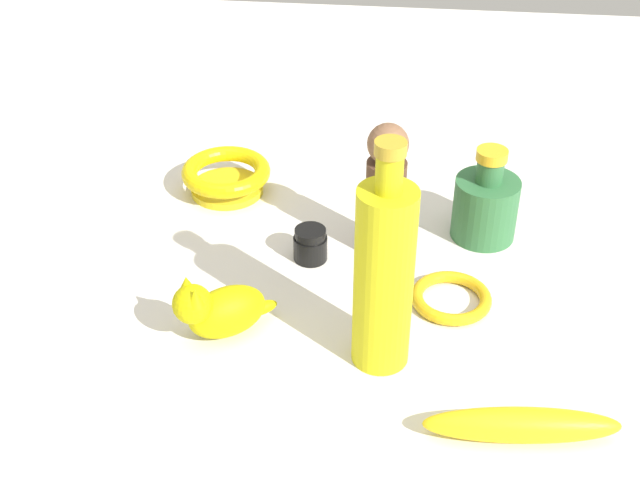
{
  "coord_description": "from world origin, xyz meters",
  "views": [
    {
      "loc": [
        0.81,
        0.09,
        0.66
      ],
      "look_at": [
        0.0,
        0.0,
        0.09
      ],
      "focal_mm": 48.68,
      "sensor_mm": 36.0,
      "label": 1
    }
  ],
  "objects_px": {
    "bangle": "(451,298)",
    "nail_polish_jar": "(310,244)",
    "bottle_short": "(486,205)",
    "bowl": "(226,176)",
    "banana": "(522,425)",
    "cat_figurine": "(219,309)",
    "person_figure_adult": "(386,190)",
    "bottle_tall": "(384,275)"
  },
  "relations": [
    {
      "from": "person_figure_adult",
      "to": "bangle",
      "type": "bearing_deg",
      "value": 41.12
    },
    {
      "from": "bowl",
      "to": "bottle_tall",
      "type": "height_order",
      "value": "bottle_tall"
    },
    {
      "from": "bottle_tall",
      "to": "bangle",
      "type": "distance_m",
      "value": 0.17
    },
    {
      "from": "bowl",
      "to": "bangle",
      "type": "height_order",
      "value": "bowl"
    },
    {
      "from": "bottle_short",
      "to": "bowl",
      "type": "relative_size",
      "value": 1.02
    },
    {
      "from": "banana",
      "to": "bowl",
      "type": "distance_m",
      "value": 0.57
    },
    {
      "from": "bowl",
      "to": "person_figure_adult",
      "type": "relative_size",
      "value": 0.69
    },
    {
      "from": "person_figure_adult",
      "to": "bottle_tall",
      "type": "bearing_deg",
      "value": 1.92
    },
    {
      "from": "nail_polish_jar",
      "to": "bottle_tall",
      "type": "distance_m",
      "value": 0.22
    },
    {
      "from": "cat_figurine",
      "to": "person_figure_adult",
      "type": "distance_m",
      "value": 0.26
    },
    {
      "from": "cat_figurine",
      "to": "bowl",
      "type": "bearing_deg",
      "value": -170.07
    },
    {
      "from": "bottle_short",
      "to": "person_figure_adult",
      "type": "bearing_deg",
      "value": -69.5
    },
    {
      "from": "banana",
      "to": "cat_figurine",
      "type": "distance_m",
      "value": 0.35
    },
    {
      "from": "cat_figurine",
      "to": "bowl",
      "type": "xyz_separation_m",
      "value": [
        -0.31,
        -0.05,
        -0.01
      ]
    },
    {
      "from": "bangle",
      "to": "nail_polish_jar",
      "type": "bearing_deg",
      "value": -111.75
    },
    {
      "from": "person_figure_adult",
      "to": "bangle",
      "type": "xyz_separation_m",
      "value": [
        0.1,
        0.09,
        -0.08
      ]
    },
    {
      "from": "cat_figurine",
      "to": "bottle_tall",
      "type": "relative_size",
      "value": 0.41
    },
    {
      "from": "bottle_short",
      "to": "bangle",
      "type": "xyz_separation_m",
      "value": [
        0.15,
        -0.04,
        -0.04
      ]
    },
    {
      "from": "bangle",
      "to": "bowl",
      "type": "bearing_deg",
      "value": -124.66
    },
    {
      "from": "cat_figurine",
      "to": "bottle_tall",
      "type": "xyz_separation_m",
      "value": [
        0.02,
        0.18,
        0.08
      ]
    },
    {
      "from": "bowl",
      "to": "bangle",
      "type": "bearing_deg",
      "value": 55.34
    },
    {
      "from": "cat_figurine",
      "to": "bowl",
      "type": "height_order",
      "value": "cat_figurine"
    },
    {
      "from": "person_figure_adult",
      "to": "banana",
      "type": "bearing_deg",
      "value": 26.45
    },
    {
      "from": "bottle_tall",
      "to": "bangle",
      "type": "bearing_deg",
      "value": 142.42
    },
    {
      "from": "bowl",
      "to": "person_figure_adult",
      "type": "bearing_deg",
      "value": 62.54
    },
    {
      "from": "person_figure_adult",
      "to": "bangle",
      "type": "relative_size",
      "value": 1.88
    },
    {
      "from": "bowl",
      "to": "bottle_tall",
      "type": "relative_size",
      "value": 0.47
    },
    {
      "from": "banana",
      "to": "bangle",
      "type": "bearing_deg",
      "value": 102.39
    },
    {
      "from": "cat_figurine",
      "to": "nail_polish_jar",
      "type": "bearing_deg",
      "value": 151.72
    },
    {
      "from": "person_figure_adult",
      "to": "cat_figurine",
      "type": "bearing_deg",
      "value": -43.48
    },
    {
      "from": "banana",
      "to": "bottle_short",
      "type": "xyz_separation_m",
      "value": [
        -0.36,
        -0.02,
        0.03
      ]
    },
    {
      "from": "bowl",
      "to": "person_figure_adult",
      "type": "xyz_separation_m",
      "value": [
        0.12,
        0.23,
        0.07
      ]
    },
    {
      "from": "bottle_short",
      "to": "nail_polish_jar",
      "type": "bearing_deg",
      "value": -70.85
    },
    {
      "from": "bottle_short",
      "to": "bottle_tall",
      "type": "relative_size",
      "value": 0.48
    },
    {
      "from": "bottle_short",
      "to": "bowl",
      "type": "distance_m",
      "value": 0.37
    },
    {
      "from": "cat_figurine",
      "to": "bangle",
      "type": "relative_size",
      "value": 1.14
    },
    {
      "from": "bowl",
      "to": "person_figure_adult",
      "type": "height_order",
      "value": "person_figure_adult"
    },
    {
      "from": "banana",
      "to": "bowl",
      "type": "relative_size",
      "value": 1.56
    },
    {
      "from": "banana",
      "to": "person_figure_adult",
      "type": "xyz_separation_m",
      "value": [
        -0.31,
        -0.15,
        0.07
      ]
    },
    {
      "from": "bangle",
      "to": "banana",
      "type": "bearing_deg",
      "value": 17.6
    },
    {
      "from": "bowl",
      "to": "nail_polish_jar",
      "type": "bearing_deg",
      "value": 43.09
    },
    {
      "from": "nail_polish_jar",
      "to": "bottle_short",
      "type": "bearing_deg",
      "value": 109.15
    }
  ]
}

